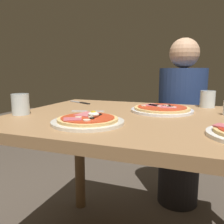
{
  "coord_description": "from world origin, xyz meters",
  "views": [
    {
      "loc": [
        0.26,
        -1.01,
        0.96
      ],
      "look_at": [
        -0.08,
        -0.11,
        0.8
      ],
      "focal_mm": 38.12,
      "sensor_mm": 36.0,
      "label": 1
    }
  ],
  "objects_px": {
    "knife": "(81,102)",
    "water_glass_far": "(21,105)",
    "dining_table": "(138,142)",
    "pizza_foreground": "(88,120)",
    "water_glass_near": "(207,100)",
    "fork": "(85,111)",
    "pizza_across_left": "(162,109)",
    "diner_person": "(181,128)"
  },
  "relations": [
    {
      "from": "water_glass_near",
      "to": "fork",
      "type": "bearing_deg",
      "value": -147.15
    },
    {
      "from": "dining_table",
      "to": "pizza_foreground",
      "type": "relative_size",
      "value": 4.16
    },
    {
      "from": "water_glass_near",
      "to": "knife",
      "type": "xyz_separation_m",
      "value": [
        -0.73,
        -0.09,
        -0.04
      ]
    },
    {
      "from": "water_glass_far",
      "to": "fork",
      "type": "bearing_deg",
      "value": 35.64
    },
    {
      "from": "pizza_across_left",
      "to": "diner_person",
      "type": "xyz_separation_m",
      "value": [
        0.05,
        0.55,
        -0.22
      ]
    },
    {
      "from": "pizza_across_left",
      "to": "diner_person",
      "type": "relative_size",
      "value": 0.25
    },
    {
      "from": "fork",
      "to": "diner_person",
      "type": "height_order",
      "value": "diner_person"
    },
    {
      "from": "water_glass_far",
      "to": "knife",
      "type": "height_order",
      "value": "water_glass_far"
    },
    {
      "from": "pizza_foreground",
      "to": "water_glass_far",
      "type": "xyz_separation_m",
      "value": [
        -0.37,
        0.06,
        0.03
      ]
    },
    {
      "from": "pizza_across_left",
      "to": "pizza_foreground",
      "type": "bearing_deg",
      "value": -120.61
    },
    {
      "from": "dining_table",
      "to": "water_glass_far",
      "type": "distance_m",
      "value": 0.56
    },
    {
      "from": "fork",
      "to": "water_glass_far",
      "type": "bearing_deg",
      "value": -144.36
    },
    {
      "from": "pizza_foreground",
      "to": "pizza_across_left",
      "type": "xyz_separation_m",
      "value": [
        0.22,
        0.37,
        -0.0
      ]
    },
    {
      "from": "dining_table",
      "to": "water_glass_near",
      "type": "distance_m",
      "value": 0.5
    },
    {
      "from": "water_glass_far",
      "to": "knife",
      "type": "distance_m",
      "value": 0.45
    },
    {
      "from": "dining_table",
      "to": "knife",
      "type": "relative_size",
      "value": 6.29
    },
    {
      "from": "fork",
      "to": "knife",
      "type": "height_order",
      "value": "knife"
    },
    {
      "from": "water_glass_near",
      "to": "knife",
      "type": "height_order",
      "value": "water_glass_near"
    },
    {
      "from": "pizza_across_left",
      "to": "water_glass_far",
      "type": "xyz_separation_m",
      "value": [
        -0.59,
        -0.3,
        0.03
      ]
    },
    {
      "from": "water_glass_near",
      "to": "pizza_foreground",
      "type": "bearing_deg",
      "value": -125.63
    },
    {
      "from": "knife",
      "to": "diner_person",
      "type": "height_order",
      "value": "diner_person"
    },
    {
      "from": "fork",
      "to": "diner_person",
      "type": "bearing_deg",
      "value": 59.55
    },
    {
      "from": "dining_table",
      "to": "diner_person",
      "type": "bearing_deg",
      "value": 79.38
    },
    {
      "from": "pizza_foreground",
      "to": "diner_person",
      "type": "bearing_deg",
      "value": 73.63
    },
    {
      "from": "knife",
      "to": "dining_table",
      "type": "bearing_deg",
      "value": -33.1
    },
    {
      "from": "dining_table",
      "to": "knife",
      "type": "xyz_separation_m",
      "value": [
        -0.44,
        0.29,
        0.12
      ]
    },
    {
      "from": "pizza_across_left",
      "to": "fork",
      "type": "distance_m",
      "value": 0.37
    },
    {
      "from": "diner_person",
      "to": "water_glass_near",
      "type": "bearing_deg",
      "value": 116.04
    },
    {
      "from": "dining_table",
      "to": "pizza_foreground",
      "type": "xyz_separation_m",
      "value": [
        -0.14,
        -0.22,
        0.13
      ]
    },
    {
      "from": "water_glass_near",
      "to": "diner_person",
      "type": "xyz_separation_m",
      "value": [
        -0.16,
        0.32,
        -0.24
      ]
    },
    {
      "from": "water_glass_far",
      "to": "knife",
      "type": "relative_size",
      "value": 0.52
    },
    {
      "from": "knife",
      "to": "water_glass_far",
      "type": "bearing_deg",
      "value": -98.86
    },
    {
      "from": "pizza_foreground",
      "to": "knife",
      "type": "relative_size",
      "value": 1.51
    },
    {
      "from": "fork",
      "to": "knife",
      "type": "bearing_deg",
      "value": 121.95
    },
    {
      "from": "water_glass_near",
      "to": "fork",
      "type": "height_order",
      "value": "water_glass_near"
    },
    {
      "from": "water_glass_far",
      "to": "pizza_across_left",
      "type": "bearing_deg",
      "value": 27.36
    },
    {
      "from": "water_glass_near",
      "to": "knife",
      "type": "distance_m",
      "value": 0.73
    },
    {
      "from": "knife",
      "to": "diner_person",
      "type": "bearing_deg",
      "value": 35.6
    },
    {
      "from": "fork",
      "to": "water_glass_near",
      "type": "bearing_deg",
      "value": 32.85
    },
    {
      "from": "dining_table",
      "to": "diner_person",
      "type": "distance_m",
      "value": 0.71
    },
    {
      "from": "water_glass_near",
      "to": "pizza_across_left",
      "type": "bearing_deg",
      "value": -132.57
    },
    {
      "from": "dining_table",
      "to": "pizza_foreground",
      "type": "height_order",
      "value": "pizza_foreground"
    }
  ]
}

